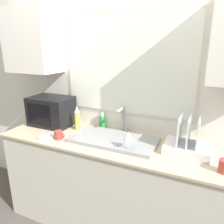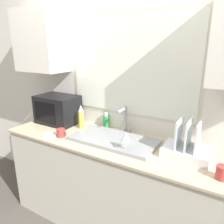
{
  "view_description": "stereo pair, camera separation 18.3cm",
  "coord_description": "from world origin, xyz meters",
  "px_view_note": "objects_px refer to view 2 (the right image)",
  "views": [
    {
      "loc": [
        0.73,
        -1.32,
        1.73
      ],
      "look_at": [
        0.0,
        0.26,
        1.2
      ],
      "focal_mm": 35.0,
      "sensor_mm": 36.0,
      "label": 1
    },
    {
      "loc": [
        0.89,
        -1.24,
        1.73
      ],
      "look_at": [
        0.0,
        0.26,
        1.2
      ],
      "focal_mm": 35.0,
      "sensor_mm": 36.0,
      "label": 2
    }
  ],
  "objects_px": {
    "mug_near_sink": "(61,133)",
    "microwave": "(58,109)",
    "faucet": "(125,118)",
    "spray_bottle": "(81,117)",
    "soap_bottle": "(106,121)",
    "dish_rack": "(187,148)",
    "wine_glass": "(126,137)"
  },
  "relations": [
    {
      "from": "mug_near_sink",
      "to": "microwave",
      "type": "bearing_deg",
      "value": 137.24
    },
    {
      "from": "microwave",
      "to": "wine_glass",
      "type": "relative_size",
      "value": 2.49
    },
    {
      "from": "dish_rack",
      "to": "microwave",
      "type": "bearing_deg",
      "value": 177.26
    },
    {
      "from": "soap_bottle",
      "to": "mug_near_sink",
      "type": "distance_m",
      "value": 0.48
    },
    {
      "from": "soap_bottle",
      "to": "spray_bottle",
      "type": "bearing_deg",
      "value": -144.83
    },
    {
      "from": "dish_rack",
      "to": "spray_bottle",
      "type": "distance_m",
      "value": 1.07
    },
    {
      "from": "microwave",
      "to": "dish_rack",
      "type": "relative_size",
      "value": 1.25
    },
    {
      "from": "wine_glass",
      "to": "microwave",
      "type": "bearing_deg",
      "value": 165.19
    },
    {
      "from": "faucet",
      "to": "mug_near_sink",
      "type": "height_order",
      "value": "faucet"
    },
    {
      "from": "spray_bottle",
      "to": "mug_near_sink",
      "type": "distance_m",
      "value": 0.28
    },
    {
      "from": "microwave",
      "to": "wine_glass",
      "type": "height_order",
      "value": "microwave"
    },
    {
      "from": "microwave",
      "to": "spray_bottle",
      "type": "distance_m",
      "value": 0.32
    },
    {
      "from": "dish_rack",
      "to": "wine_glass",
      "type": "bearing_deg",
      "value": -156.5
    },
    {
      "from": "faucet",
      "to": "microwave",
      "type": "bearing_deg",
      "value": -173.49
    },
    {
      "from": "faucet",
      "to": "mug_near_sink",
      "type": "relative_size",
      "value": 2.5
    },
    {
      "from": "mug_near_sink",
      "to": "wine_glass",
      "type": "xyz_separation_m",
      "value": [
        0.66,
        0.02,
        0.09
      ]
    },
    {
      "from": "microwave",
      "to": "wine_glass",
      "type": "xyz_separation_m",
      "value": [
        0.96,
        -0.25,
        -0.02
      ]
    },
    {
      "from": "soap_bottle",
      "to": "wine_glass",
      "type": "height_order",
      "value": "wine_glass"
    },
    {
      "from": "dish_rack",
      "to": "soap_bottle",
      "type": "height_order",
      "value": "dish_rack"
    },
    {
      "from": "faucet",
      "to": "soap_bottle",
      "type": "height_order",
      "value": "faucet"
    },
    {
      "from": "dish_rack",
      "to": "soap_bottle",
      "type": "xyz_separation_m",
      "value": [
        -0.86,
        0.21,
        0.0
      ]
    },
    {
      "from": "microwave",
      "to": "dish_rack",
      "type": "bearing_deg",
      "value": -2.74
    },
    {
      "from": "faucet",
      "to": "mug_near_sink",
      "type": "xyz_separation_m",
      "value": [
        -0.48,
        -0.36,
        -0.12
      ]
    },
    {
      "from": "faucet",
      "to": "spray_bottle",
      "type": "xyz_separation_m",
      "value": [
        -0.45,
        -0.09,
        -0.04
      ]
    },
    {
      "from": "spray_bottle",
      "to": "soap_bottle",
      "type": "xyz_separation_m",
      "value": [
        0.21,
        0.15,
        -0.05
      ]
    },
    {
      "from": "wine_glass",
      "to": "faucet",
      "type": "bearing_deg",
      "value": 118.14
    },
    {
      "from": "dish_rack",
      "to": "wine_glass",
      "type": "relative_size",
      "value": 1.99
    },
    {
      "from": "faucet",
      "to": "spray_bottle",
      "type": "relative_size",
      "value": 1.08
    },
    {
      "from": "faucet",
      "to": "mug_near_sink",
      "type": "bearing_deg",
      "value": -142.73
    },
    {
      "from": "microwave",
      "to": "mug_near_sink",
      "type": "bearing_deg",
      "value": -42.76
    },
    {
      "from": "soap_bottle",
      "to": "wine_glass",
      "type": "relative_size",
      "value": 0.91
    },
    {
      "from": "dish_rack",
      "to": "soap_bottle",
      "type": "relative_size",
      "value": 2.19
    }
  ]
}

